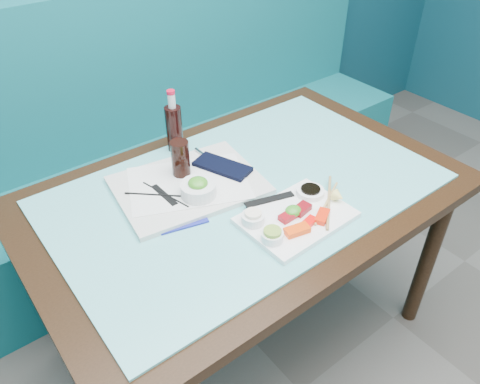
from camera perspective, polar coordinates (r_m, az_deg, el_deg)
booth_bench at (r=2.33m, az=-12.26°, el=2.76°), size 3.00×0.56×1.17m
dining_table at (r=1.57m, az=0.70°, el=-2.14°), size 1.40×0.90×0.75m
glass_top at (r=1.51m, az=0.72°, el=0.41°), size 1.22×0.76×0.01m
sashimi_plate at (r=1.39m, az=6.87°, el=-3.12°), size 0.32×0.24×0.02m
salmon_left at (r=1.32m, az=6.97°, el=-4.65°), size 0.08×0.05×0.02m
salmon_mid at (r=1.36m, az=8.36°, el=-3.72°), size 0.06×0.04×0.01m
salmon_right at (r=1.38m, az=9.98°, el=-2.94°), size 0.07×0.06×0.02m
tuna_left at (r=1.37m, az=5.86°, el=-2.99°), size 0.05×0.03×0.02m
tuna_right at (r=1.40m, az=7.53°, el=-2.06°), size 0.06×0.05×0.02m
seaweed_garnish at (r=1.38m, az=6.50°, el=-2.30°), size 0.06×0.06×0.03m
ramekin_wasabi at (r=1.29m, az=3.94°, el=-5.42°), size 0.07×0.07×0.03m
wasabi_fill at (r=1.28m, az=3.98°, el=-4.82°), size 0.07×0.07×0.01m
ramekin_ginger at (r=1.34m, az=1.60°, el=-3.25°), size 0.08×0.08×0.03m
ginger_fill at (r=1.33m, az=1.61°, el=-2.63°), size 0.06×0.06×0.01m
soy_dish at (r=1.47m, az=8.57°, el=0.02°), size 0.11×0.11×0.02m
soy_fill at (r=1.46m, az=8.61°, el=0.37°), size 0.08×0.08×0.01m
lemon_wedge at (r=1.45m, az=11.95°, el=-0.57°), size 0.04×0.04×0.04m
chopstick_sleeve at (r=1.43m, az=3.60°, el=-0.90°), size 0.16×0.07×0.00m
wooden_chopstick_a at (r=1.44m, az=10.50°, el=-1.30°), size 0.20×0.11×0.01m
wooden_chopstick_b at (r=1.45m, az=10.77°, el=-1.13°), size 0.20×0.18×0.01m
serving_tray at (r=1.52m, az=-6.29°, el=0.84°), size 0.50×0.40×0.02m
paper_placemat at (r=1.51m, az=-6.31°, el=1.14°), size 0.45×0.39×0.00m
seaweed_bowl at (r=1.44m, az=-5.10°, el=0.28°), size 0.15×0.15×0.04m
seaweed_salad at (r=1.43m, az=-5.16°, el=1.10°), size 0.08×0.08×0.03m
cola_glass at (r=1.52m, az=-7.26°, el=4.07°), size 0.08×0.08×0.12m
navy_pouch at (r=1.57m, az=-2.17°, el=3.11°), size 0.15×0.21×0.01m
fork at (r=1.64m, az=-4.50°, el=4.61°), size 0.01×0.09×0.01m
black_chopstick_a at (r=1.47m, az=-9.36°, el=-0.39°), size 0.18×0.17×0.01m
black_chopstick_b at (r=1.47m, az=-9.09°, el=-0.29°), size 0.05×0.20×0.01m
tray_sleeve at (r=1.47m, az=-9.22°, el=-0.37°), size 0.03×0.13×0.00m
cola_bottle_body at (r=1.68m, az=-8.02°, el=7.65°), size 0.07×0.07×0.17m
cola_bottle_neck at (r=1.63m, az=-8.34°, el=10.95°), size 0.03×0.03×0.05m
cola_bottle_cap at (r=1.62m, az=-8.44°, el=11.95°), size 0.04×0.04×0.01m
blue_napkin at (r=1.42m, az=-7.55°, el=-2.60°), size 0.18×0.18×0.01m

